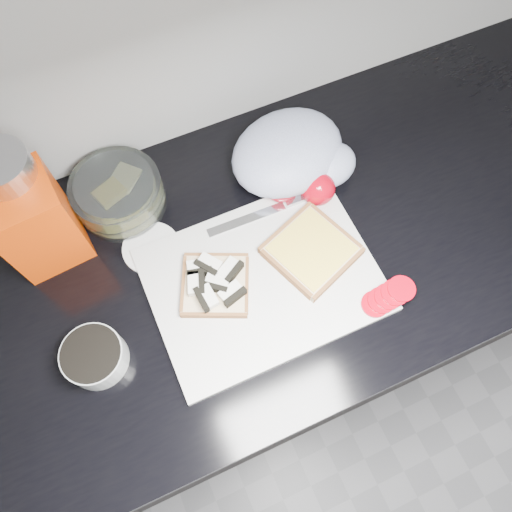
{
  "coord_description": "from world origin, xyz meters",
  "views": [
    {
      "loc": [
        -0.05,
        0.85,
        1.74
      ],
      "look_at": [
        0.09,
        1.17,
        0.95
      ],
      "focal_mm": 35.0,
      "sensor_mm": 36.0,
      "label": 1
    }
  ],
  "objects_px": {
    "cutting_board": "(263,280)",
    "bread_bag": "(35,222)",
    "steel_canister": "(27,200)",
    "glass_bowl": "(119,194)"
  },
  "relations": [
    {
      "from": "cutting_board",
      "to": "bread_bag",
      "type": "relative_size",
      "value": 2.11
    },
    {
      "from": "cutting_board",
      "to": "steel_canister",
      "type": "height_order",
      "value": "steel_canister"
    },
    {
      "from": "steel_canister",
      "to": "bread_bag",
      "type": "bearing_deg",
      "value": -93.84
    },
    {
      "from": "glass_bowl",
      "to": "bread_bag",
      "type": "bearing_deg",
      "value": -165.79
    },
    {
      "from": "cutting_board",
      "to": "bread_bag",
      "type": "height_order",
      "value": "bread_bag"
    },
    {
      "from": "cutting_board",
      "to": "glass_bowl",
      "type": "distance_m",
      "value": 0.32
    },
    {
      "from": "cutting_board",
      "to": "glass_bowl",
      "type": "xyz_separation_m",
      "value": [
        -0.18,
        0.26,
        0.03
      ]
    },
    {
      "from": "glass_bowl",
      "to": "steel_canister",
      "type": "relative_size",
      "value": 0.74
    },
    {
      "from": "steel_canister",
      "to": "cutting_board",
      "type": "bearing_deg",
      "value": -38.52
    },
    {
      "from": "cutting_board",
      "to": "steel_canister",
      "type": "bearing_deg",
      "value": 141.48
    }
  ]
}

